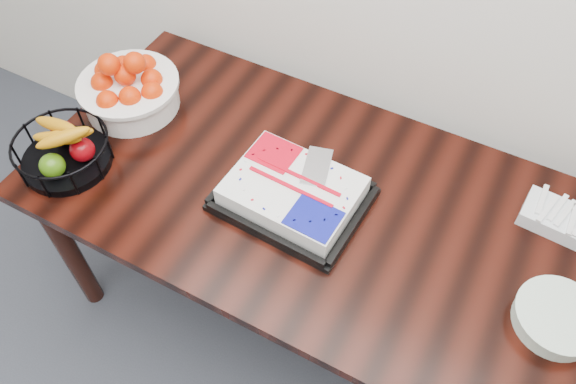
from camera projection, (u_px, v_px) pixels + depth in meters
The scene contains 6 objects.
table at pixel (319, 215), 1.76m from camera, with size 1.80×0.90×0.75m.
cake_tray at pixel (293, 193), 1.66m from camera, with size 0.44×0.35×0.09m.
tangerine_bowl at pixel (128, 85), 1.87m from camera, with size 0.34×0.34×0.22m.
fruit_basket at pixel (62, 149), 1.73m from camera, with size 0.30×0.30×0.16m.
plate_stack at pixel (557, 318), 1.43m from camera, with size 0.22×0.22×0.05m.
fork_bag at pixel (557, 218), 1.62m from camera, with size 0.20×0.14×0.06m.
Camera 1 is at (0.39, 1.06, 2.11)m, focal length 35.00 mm.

